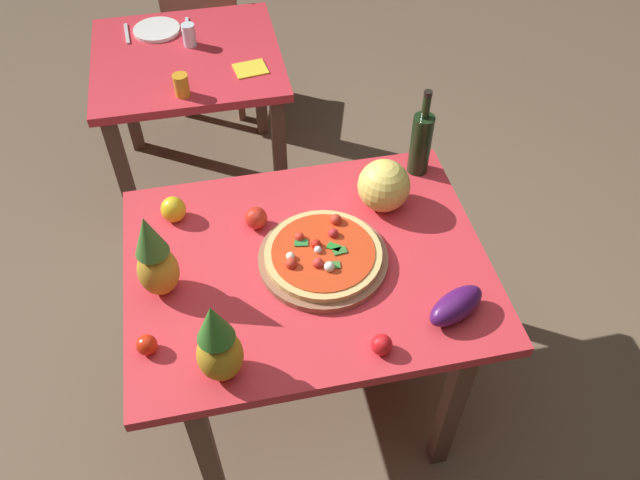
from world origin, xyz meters
name	(u,v)px	position (x,y,z in m)	size (l,w,h in m)	color
ground_plane	(310,381)	(0.00, 0.00, 0.00)	(10.00, 10.00, 0.00)	brown
display_table	(307,280)	(0.00, 0.00, 0.67)	(1.17, 0.91, 0.76)	brown
background_table	(190,78)	(-0.30, 1.32, 0.64)	(0.85, 0.81, 0.76)	brown
dining_chair	(208,36)	(-0.18, 1.96, 0.48)	(0.50, 0.50, 0.85)	#905D44
pizza_board	(323,259)	(0.05, -0.01, 0.78)	(0.42, 0.42, 0.03)	#905D44
pizza	(323,253)	(0.05, -0.01, 0.80)	(0.38, 0.38, 0.05)	#D7B76C
wine_bottle	(421,142)	(0.49, 0.36, 0.89)	(0.08, 0.08, 0.34)	black
pineapple_left	(218,345)	(-0.31, -0.35, 0.90)	(0.13, 0.13, 0.30)	#BB8B21
pineapple_right	(155,259)	(-0.46, -0.02, 0.90)	(0.13, 0.13, 0.32)	gold
melon	(384,186)	(0.31, 0.21, 0.85)	(0.18, 0.18, 0.18)	#E6D05E
bell_pepper	(173,209)	(-0.41, 0.29, 0.81)	(0.08, 0.08, 0.09)	gold
eggplant	(456,306)	(0.40, -0.29, 0.81)	(0.20, 0.09, 0.09)	#451454
tomato_by_bottle	(382,345)	(0.15, -0.37, 0.79)	(0.06, 0.06, 0.06)	red
tomato_at_corner	(256,218)	(-0.14, 0.19, 0.80)	(0.08, 0.08, 0.08)	red
tomato_beside_pepper	(147,345)	(-0.51, -0.24, 0.79)	(0.06, 0.06, 0.06)	red
drinking_glass_juice	(181,85)	(-0.33, 1.01, 0.81)	(0.06, 0.06, 0.10)	orange
drinking_glass_water	(189,35)	(-0.28, 1.40, 0.81)	(0.06, 0.06, 0.10)	silver
dinner_plate	(157,30)	(-0.42, 1.55, 0.77)	(0.22, 0.22, 0.02)	white
fork_utensil	(127,34)	(-0.56, 1.55, 0.77)	(0.02, 0.18, 0.01)	silver
knife_utensil	(187,27)	(-0.28, 1.55, 0.77)	(0.02, 0.18, 0.01)	silver
napkin_folded	(250,69)	(-0.03, 1.14, 0.77)	(0.14, 0.12, 0.01)	yellow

